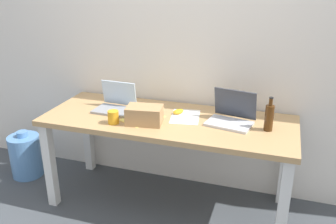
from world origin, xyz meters
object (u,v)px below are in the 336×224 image
(cardboard_box, at_px, (144,115))
(computer_mouse, at_px, (178,112))
(water_cooler_jug, at_px, (26,155))
(desk, at_px, (168,130))
(beer_bottle, at_px, (269,117))
(laptop_left, at_px, (115,104))
(laptop_right, at_px, (231,116))
(coffee_mug, at_px, (113,117))

(cardboard_box, bearing_deg, computer_mouse, 54.99)
(computer_mouse, xyz_separation_m, water_cooler_jug, (-1.42, -0.10, -0.57))
(desk, bearing_deg, computer_mouse, 67.39)
(beer_bottle, bearing_deg, computer_mouse, 171.07)
(laptop_left, xyz_separation_m, cardboard_box, (0.32, -0.18, 0.02))
(laptop_right, relative_size, coffee_mug, 3.71)
(laptop_left, relative_size, beer_bottle, 1.24)
(water_cooler_jug, bearing_deg, cardboard_box, -7.13)
(laptop_right, height_order, coffee_mug, laptop_right)
(desk, relative_size, coffee_mug, 19.77)
(coffee_mug, xyz_separation_m, water_cooler_jug, (-1.03, 0.22, -0.60))
(laptop_right, relative_size, cardboard_box, 1.39)
(computer_mouse, distance_m, water_cooler_jug, 1.54)
(laptop_right, relative_size, water_cooler_jug, 0.80)
(desk, relative_size, laptop_left, 6.28)
(desk, xyz_separation_m, water_cooler_jug, (-1.38, 0.01, -0.45))
(desk, xyz_separation_m, cardboard_box, (-0.13, -0.14, 0.16))
(beer_bottle, xyz_separation_m, computer_mouse, (-0.68, 0.11, -0.08))
(cardboard_box, xyz_separation_m, coffee_mug, (-0.21, -0.07, -0.02))
(desk, relative_size, cardboard_box, 7.41)
(desk, distance_m, cardboard_box, 0.25)
(laptop_right, relative_size, beer_bottle, 1.46)
(laptop_left, distance_m, coffee_mug, 0.27)
(laptop_left, distance_m, laptop_right, 0.91)
(beer_bottle, distance_m, water_cooler_jug, 2.20)
(beer_bottle, bearing_deg, laptop_left, 178.27)
(beer_bottle, height_order, coffee_mug, beer_bottle)
(desk, xyz_separation_m, computer_mouse, (0.05, 0.11, 0.11))
(desk, distance_m, laptop_left, 0.47)
(beer_bottle, relative_size, computer_mouse, 2.42)
(computer_mouse, height_order, cardboard_box, cardboard_box)
(beer_bottle, bearing_deg, water_cooler_jug, 179.80)
(desk, xyz_separation_m, coffee_mug, (-0.35, -0.21, 0.14))
(laptop_left, distance_m, water_cooler_jug, 1.10)
(desk, relative_size, beer_bottle, 7.76)
(laptop_right, bearing_deg, water_cooler_jug, -178.71)
(laptop_left, height_order, coffee_mug, laptop_left)
(desk, height_order, laptop_left, laptop_left)
(computer_mouse, relative_size, coffee_mug, 1.05)
(desk, height_order, coffee_mug, coffee_mug)
(laptop_right, bearing_deg, coffee_mug, -161.80)
(beer_bottle, bearing_deg, cardboard_box, -170.17)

